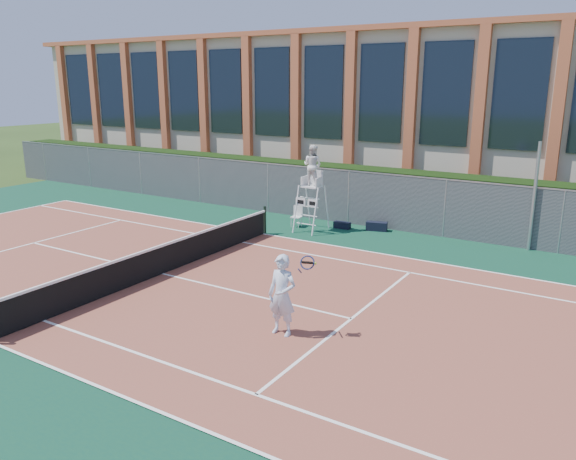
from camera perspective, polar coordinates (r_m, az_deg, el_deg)
The scene contains 13 objects.
ground at distance 17.67m, azimuth -12.64°, elevation -4.44°, with size 120.00×120.00×0.00m, color #233814.
apron at distance 18.35m, azimuth -10.46°, elevation -3.58°, with size 36.00×20.00×0.01m, color #0D3B2B.
tennis_court at distance 17.67m, azimuth -12.64°, elevation -4.38°, with size 23.77×10.97×0.02m, color brown.
tennis_net at distance 17.51m, azimuth -12.74°, elevation -2.78°, with size 0.10×11.30×1.10m.
fence at distance 24.20m, azimuth 1.90°, elevation 3.80°, with size 40.00×0.06×2.20m, color #595E60, non-canonical shape.
hedge at distance 25.23m, azimuth 3.27°, elevation 4.24°, with size 40.00×1.40×2.20m, color black.
building at distance 32.04m, azimuth 10.36°, elevation 11.77°, with size 45.00×10.60×8.22m.
steel_pole at distance 21.01m, azimuth 23.73°, elevation 3.08°, with size 0.12×0.12×3.80m, color #9EA0A5.
umpire_chair at distance 21.84m, azimuth 2.50°, elevation 6.32°, with size 0.96×1.47×3.42m.
plastic_chair at distance 22.80m, azimuth 0.94°, elevation 1.57°, with size 0.44×0.44×0.84m.
sports_bag_near at distance 22.48m, azimuth 8.99°, elevation 0.38°, with size 0.82×0.33×0.35m, color black.
sports_bag_far at distance 22.67m, azimuth 5.52°, elevation 0.51°, with size 0.66×0.29×0.27m, color black.
tennis_player at distance 12.93m, azimuth -0.58°, elevation -6.63°, with size 1.05×0.71×1.92m.
Camera 1 is at (11.88, -11.77, 5.72)m, focal length 35.00 mm.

